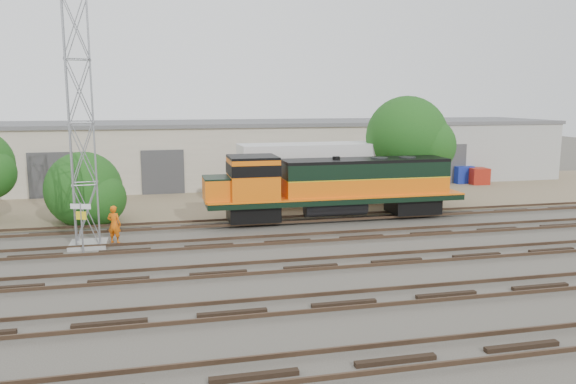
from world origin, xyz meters
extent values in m
plane|color=#47423A|center=(0.00, 0.00, 0.00)|extent=(140.00, 140.00, 0.00)
cube|color=#726047|center=(0.00, 15.00, 0.01)|extent=(80.00, 16.00, 0.02)
cube|color=black|center=(0.00, -12.00, 0.07)|extent=(80.00, 2.40, 0.14)
cube|color=#4C3828|center=(0.00, -12.75, 0.21)|extent=(80.00, 0.08, 0.14)
cube|color=#4C3828|center=(0.00, -11.25, 0.21)|extent=(80.00, 0.08, 0.14)
cube|color=black|center=(0.00, -7.50, 0.07)|extent=(80.00, 2.40, 0.14)
cube|color=#4C3828|center=(0.00, -8.25, 0.21)|extent=(80.00, 0.08, 0.14)
cube|color=#4C3828|center=(0.00, -6.75, 0.21)|extent=(80.00, 0.08, 0.14)
cube|color=black|center=(0.00, -3.00, 0.07)|extent=(80.00, 2.40, 0.14)
cube|color=#4C3828|center=(0.00, -3.75, 0.21)|extent=(80.00, 0.08, 0.14)
cube|color=#4C3828|center=(0.00, -2.25, 0.21)|extent=(80.00, 0.08, 0.14)
cube|color=black|center=(0.00, 1.50, 0.07)|extent=(80.00, 2.40, 0.14)
cube|color=#4C3828|center=(0.00, 0.75, 0.21)|extent=(80.00, 0.08, 0.14)
cube|color=#4C3828|center=(0.00, 2.25, 0.21)|extent=(80.00, 0.08, 0.14)
cube|color=black|center=(0.00, 6.00, 0.07)|extent=(80.00, 2.40, 0.14)
cube|color=#4C3828|center=(0.00, 5.25, 0.21)|extent=(80.00, 0.08, 0.14)
cube|color=#4C3828|center=(0.00, 6.75, 0.21)|extent=(80.00, 0.08, 0.14)
cube|color=beige|center=(0.00, 23.00, 2.50)|extent=(58.00, 10.00, 5.00)
cube|color=#59595B|center=(0.00, 23.00, 5.15)|extent=(58.40, 10.40, 0.30)
cube|color=#999993|center=(22.00, 17.95, 2.50)|extent=(14.00, 0.10, 5.00)
cube|color=#333335|center=(-14.00, 17.94, 1.70)|extent=(3.20, 0.12, 3.40)
cube|color=#333335|center=(-6.00, 17.94, 1.70)|extent=(3.20, 0.12, 3.40)
cube|color=#333335|center=(2.00, 17.94, 1.70)|extent=(3.20, 0.12, 3.40)
cube|color=#333335|center=(10.00, 17.94, 1.70)|extent=(3.20, 0.12, 3.40)
cube|color=#333335|center=(18.00, 17.94, 1.70)|extent=(3.20, 0.12, 3.40)
cube|color=black|center=(-1.02, 6.00, 0.74)|extent=(2.92, 2.19, 0.91)
cube|color=black|center=(9.02, 6.00, 0.74)|extent=(2.92, 2.19, 0.91)
cube|color=black|center=(4.00, 6.00, 1.35)|extent=(15.52, 2.74, 0.32)
cylinder|color=black|center=(4.00, 6.00, 0.78)|extent=(3.83, 1.00, 1.00)
cube|color=orange|center=(5.82, 6.00, 2.06)|extent=(10.04, 2.37, 1.10)
cube|color=black|center=(5.82, 6.00, 3.06)|extent=(10.04, 2.37, 0.91)
cube|color=black|center=(5.82, 6.00, 3.61)|extent=(10.04, 2.37, 0.18)
cube|color=orange|center=(-1.02, 6.00, 2.70)|extent=(2.74, 2.74, 2.37)
cube|color=black|center=(-1.02, 6.00, 3.96)|extent=(2.74, 2.74, 0.15)
cube|color=orange|center=(-3.12, 6.00, 2.15)|extent=(1.46, 2.19, 1.28)
cube|color=gray|center=(-9.83, 3.04, 0.10)|extent=(1.78, 1.78, 0.20)
cylinder|color=gray|center=(-10.37, 3.59, 6.14)|extent=(0.09, 0.09, 11.88)
cylinder|color=gray|center=(-9.28, 3.59, 6.14)|extent=(0.09, 0.09, 11.88)
cylinder|color=gray|center=(-10.37, 2.50, 6.14)|extent=(0.09, 0.09, 11.88)
cylinder|color=gray|center=(-9.28, 2.50, 6.14)|extent=(0.09, 0.09, 11.88)
cylinder|color=gray|center=(-9.93, 1.84, 1.21)|extent=(0.08, 0.08, 2.43)
cube|color=white|center=(-9.93, 1.84, 2.26)|extent=(0.95, 0.36, 0.24)
cube|color=yellow|center=(-9.93, 1.84, 1.82)|extent=(0.48, 0.20, 0.39)
imported|color=#DB5A0C|center=(-8.59, 3.46, 0.97)|extent=(0.84, 0.72, 1.95)
cube|color=silver|center=(5.84, 10.52, 2.85)|extent=(14.07, 3.28, 2.90)
cube|color=black|center=(11.32, 10.70, 0.54)|extent=(2.67, 2.78, 1.08)
cube|color=black|center=(0.50, 9.26, 0.70)|extent=(0.16, 0.16, 1.40)
cube|color=black|center=(0.42, 11.41, 0.70)|extent=(0.16, 0.16, 1.40)
cube|color=navy|center=(19.30, 18.03, 0.75)|extent=(1.70, 1.61, 1.50)
cube|color=maroon|center=(20.31, 16.96, 0.70)|extent=(1.61, 1.52, 1.40)
cylinder|color=#382619|center=(-10.64, 8.87, 0.20)|extent=(0.31, 0.31, 0.41)
sphere|color=#174A15|center=(-10.64, 8.87, 1.97)|extent=(4.48, 4.48, 4.48)
sphere|color=#174A15|center=(-9.75, 8.20, 1.53)|extent=(3.13, 3.13, 3.13)
cylinder|color=#382619|center=(10.19, 9.77, 1.38)|extent=(0.32, 0.32, 2.76)
sphere|color=#174A15|center=(10.19, 9.77, 4.70)|extent=(5.53, 5.53, 5.53)
sphere|color=#174A15|center=(11.30, 8.94, 4.14)|extent=(3.87, 3.87, 3.87)
camera|label=1|loc=(-6.23, -25.61, 7.31)|focal=35.00mm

